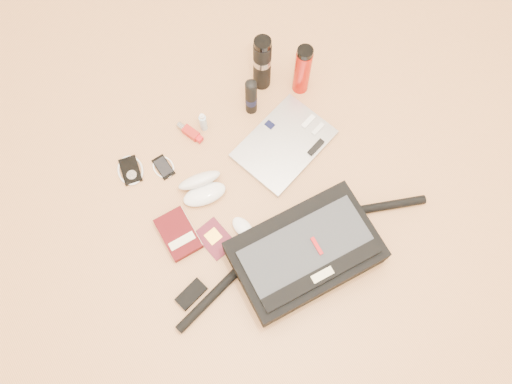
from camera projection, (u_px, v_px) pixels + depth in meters
ground at (271, 213)px, 1.90m from camera, size 4.00×4.00×0.00m
messenger_bag at (304, 253)px, 1.78m from camera, size 1.04×0.36×0.14m
laptop at (285, 144)px, 1.99m from camera, size 0.43×0.35×0.04m
book at (178, 234)px, 1.85m from camera, size 0.13×0.19×0.03m
passport at (215, 239)px, 1.86m from camera, size 0.12×0.15×0.01m
mouse at (243, 228)px, 1.86m from camera, size 0.07×0.11×0.03m
sunglasses_case at (202, 187)px, 1.90m from camera, size 0.19×0.17×0.10m
ipod at (130, 170)px, 1.95m from camera, size 0.12×0.13×0.01m
phone at (163, 167)px, 1.96m from camera, size 0.08×0.10×0.01m
inhaler at (190, 132)px, 2.00m from camera, size 0.06×0.12×0.03m
spray_bottle at (203, 122)px, 1.98m from camera, size 0.04×0.04×0.11m
aerosol_can at (251, 97)px, 1.96m from camera, size 0.05×0.05×0.20m
thermos_black at (262, 63)px, 1.97m from camera, size 0.09×0.09×0.28m
thermos_red at (302, 70)px, 1.97m from camera, size 0.07×0.07×0.25m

